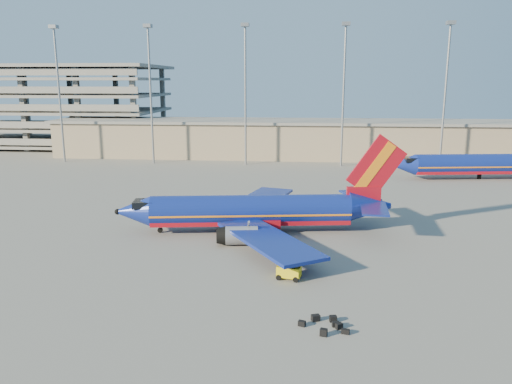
% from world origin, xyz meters
% --- Properties ---
extents(ground, '(220.00, 220.00, 0.00)m').
position_xyz_m(ground, '(0.00, 0.00, 0.00)').
color(ground, slate).
rests_on(ground, ground).
extents(terminal_building, '(122.00, 16.00, 8.50)m').
position_xyz_m(terminal_building, '(10.00, 58.00, 4.32)').
color(terminal_building, gray).
rests_on(terminal_building, ground).
extents(parking_garage, '(62.00, 32.00, 21.40)m').
position_xyz_m(parking_garage, '(-62.00, 74.05, 11.73)').
color(parking_garage, slate).
rests_on(parking_garage, ground).
extents(light_mast_row, '(101.60, 1.60, 28.65)m').
position_xyz_m(light_mast_row, '(5.00, 46.00, 17.55)').
color(light_mast_row, gray).
rests_on(light_mast_row, ground).
extents(aircraft_main, '(33.64, 32.16, 11.43)m').
position_xyz_m(aircraft_main, '(1.80, -1.87, 2.44)').
color(aircraft_main, navy).
rests_on(aircraft_main, ground).
extents(aircraft_second, '(34.99, 13.54, 11.88)m').
position_xyz_m(aircraft_second, '(39.77, 33.99, 2.73)').
color(aircraft_second, navy).
rests_on(aircraft_second, ground).
extents(baggage_tug, '(2.32, 1.73, 1.49)m').
position_xyz_m(baggage_tug, '(5.89, -16.04, 0.78)').
color(baggage_tug, yellow).
rests_on(baggage_tug, ground).
extents(luggage_pile, '(3.66, 2.75, 0.53)m').
position_xyz_m(luggage_pile, '(8.82, -24.69, 0.22)').
color(luggage_pile, black).
rests_on(luggage_pile, ground).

